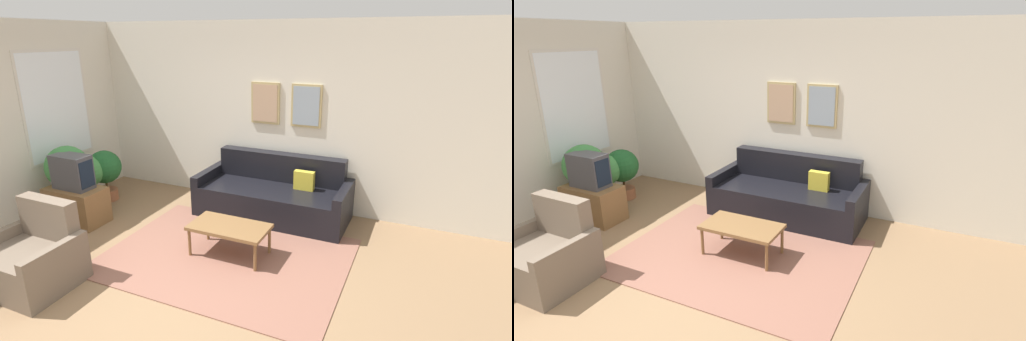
% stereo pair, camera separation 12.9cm
% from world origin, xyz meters
% --- Properties ---
extents(ground_plane, '(16.00, 16.00, 0.00)m').
position_xyz_m(ground_plane, '(0.00, 0.00, 0.00)').
color(ground_plane, '#846647').
extents(area_rug, '(2.79, 2.06, 0.01)m').
position_xyz_m(area_rug, '(0.35, 1.10, 0.01)').
color(area_rug, brown).
rests_on(area_rug, ground_plane).
extents(wall_back, '(8.00, 0.09, 2.70)m').
position_xyz_m(wall_back, '(0.01, 2.87, 1.35)').
color(wall_back, beige).
rests_on(wall_back, ground_plane).
extents(couch, '(2.15, 0.90, 0.86)m').
position_xyz_m(couch, '(0.43, 2.40, 0.30)').
color(couch, black).
rests_on(couch, ground_plane).
extents(coffee_table, '(0.92, 0.50, 0.39)m').
position_xyz_m(coffee_table, '(0.37, 1.15, 0.35)').
color(coffee_table, brown).
rests_on(coffee_table, ground_plane).
extents(tv_stand, '(0.80, 0.46, 0.50)m').
position_xyz_m(tv_stand, '(-1.99, 1.11, 0.25)').
color(tv_stand, brown).
rests_on(tv_stand, ground_plane).
extents(tv, '(0.53, 0.28, 0.47)m').
position_xyz_m(tv, '(-1.99, 1.11, 0.74)').
color(tv, '#424247').
rests_on(tv, tv_stand).
extents(armchair, '(0.89, 0.76, 0.86)m').
position_xyz_m(armchair, '(-1.24, -0.18, 0.29)').
color(armchair, '#6B5B4C').
rests_on(armchair, ground_plane).
extents(potted_plant_tall, '(0.61, 0.61, 1.01)m').
position_xyz_m(potted_plant_tall, '(-2.30, 1.29, 0.67)').
color(potted_plant_tall, beige).
rests_on(potted_plant_tall, ground_plane).
extents(potted_plant_by_window, '(0.51, 0.51, 0.80)m').
position_xyz_m(potted_plant_by_window, '(-2.20, 1.88, 0.49)').
color(potted_plant_by_window, '#935638').
rests_on(potted_plant_by_window, ground_plane).
extents(potted_plant_small, '(0.46, 0.46, 0.78)m').
position_xyz_m(potted_plant_small, '(-2.26, 1.61, 0.50)').
color(potted_plant_small, beige).
rests_on(potted_plant_small, ground_plane).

